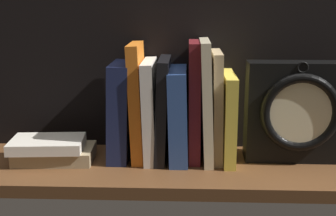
# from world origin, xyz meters

# --- Properties ---
(ground_plane) EXTENTS (0.87, 0.27, 0.03)m
(ground_plane) POSITION_xyz_m (0.00, 0.00, -0.01)
(ground_plane) COLOR brown
(back_panel) EXTENTS (0.87, 0.01, 0.34)m
(back_panel) POSITION_xyz_m (0.00, 0.13, 0.17)
(back_panel) COLOR black
(back_panel) RESTS_ON ground_plane
(book_navy_bierce) EXTENTS (0.05, 0.14, 0.21)m
(book_navy_bierce) POSITION_xyz_m (-0.11, 0.04, 0.10)
(book_navy_bierce) COLOR #192147
(book_navy_bierce) RESTS_ON ground_plane
(book_orange_pandolfini) EXTENTS (0.03, 0.13, 0.25)m
(book_orange_pandolfini) POSITION_xyz_m (-0.08, 0.04, 0.12)
(book_orange_pandolfini) COLOR orange
(book_orange_pandolfini) RESTS_ON ground_plane
(book_white_catcher) EXTENTS (0.03, 0.15, 0.21)m
(book_white_catcher) POSITION_xyz_m (-0.05, 0.04, 0.11)
(book_white_catcher) COLOR silver
(book_white_catcher) RESTS_ON ground_plane
(book_black_skeptic) EXTENTS (0.03, 0.15, 0.22)m
(book_black_skeptic) POSITION_xyz_m (-0.03, 0.04, 0.11)
(book_black_skeptic) COLOR black
(book_black_skeptic) RESTS_ON ground_plane
(book_blue_modern) EXTENTS (0.04, 0.16, 0.19)m
(book_blue_modern) POSITION_xyz_m (0.01, 0.04, 0.10)
(book_blue_modern) COLOR #2D4C8E
(book_blue_modern) RESTS_ON ground_plane
(book_maroon_dawkins) EXTENTS (0.03, 0.12, 0.25)m
(book_maroon_dawkins) POSITION_xyz_m (0.04, 0.04, 0.13)
(book_maroon_dawkins) COLOR maroon
(book_maroon_dawkins) RESTS_ON ground_plane
(book_cream_twain) EXTENTS (0.03, 0.16, 0.25)m
(book_cream_twain) POSITION_xyz_m (0.07, 0.04, 0.13)
(book_cream_twain) COLOR beige
(book_cream_twain) RESTS_ON ground_plane
(book_tan_shortstories) EXTENTS (0.02, 0.13, 0.23)m
(book_tan_shortstories) POSITION_xyz_m (0.09, 0.04, 0.12)
(book_tan_shortstories) COLOR tan
(book_tan_shortstories) RESTS_ON ground_plane
(book_yellow_seinlanguage) EXTENTS (0.02, 0.16, 0.18)m
(book_yellow_seinlanguage) POSITION_xyz_m (0.11, 0.04, 0.09)
(book_yellow_seinlanguage) COLOR gold
(book_yellow_seinlanguage) RESTS_ON ground_plane
(framed_clock) EXTENTS (0.21, 0.08, 0.21)m
(framed_clock) POSITION_xyz_m (0.26, 0.03, 0.11)
(framed_clock) COLOR black
(framed_clock) RESTS_ON ground_plane
(book_stack_side) EXTENTS (0.17, 0.12, 0.05)m
(book_stack_side) POSITION_xyz_m (-0.26, 0.01, 0.02)
(book_stack_side) COLOR #9E8966
(book_stack_side) RESTS_ON ground_plane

